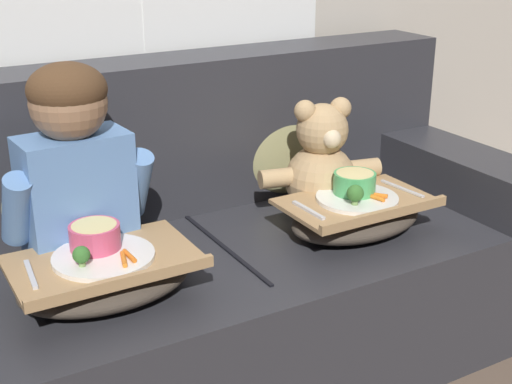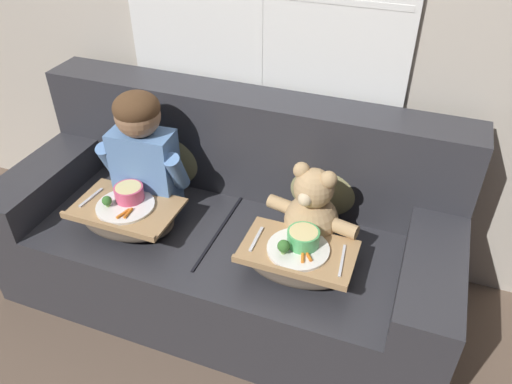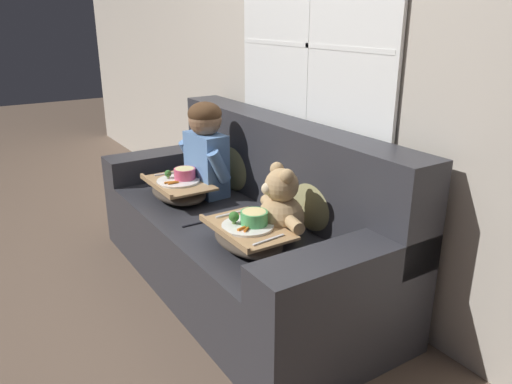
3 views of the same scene
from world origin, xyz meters
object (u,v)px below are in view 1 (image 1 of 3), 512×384
Objects in this scene: couch at (207,263)px; throw_pillow_behind_teddy at (285,141)px; teddy_bear at (322,167)px; lap_tray_teddy at (356,213)px; lap_tray_child at (105,274)px; child_figure at (74,161)px; throw_pillow_behind_child at (56,181)px.

couch is 0.50m from throw_pillow_behind_teddy.
couch is 0.46m from teddy_bear.
lap_tray_child is at bearing 179.91° from lap_tray_teddy.
teddy_bear reaches higher than lap_tray_child.
lap_tray_teddy is (0.38, -0.22, 0.16)m from couch.
child_figure is 1.38× the size of teddy_bear.
lap_tray_child is at bearing -90.10° from throw_pillow_behind_child.
throw_pillow_behind_teddy is 0.80m from child_figure.
teddy_bear is at bearing 90.46° from lap_tray_teddy.
teddy_bear is at bearing -0.30° from child_figure.
lap_tray_teddy is at bearing -89.54° from teddy_bear.
throw_pillow_behind_child is 0.86m from lap_tray_teddy.
lap_tray_child is (-0.00, -0.18, -0.24)m from child_figure.
child_figure is 0.30m from lap_tray_child.
lap_tray_child is at bearing -90.24° from child_figure.
child_figure is (0.00, -0.21, 0.12)m from throw_pillow_behind_child.
throw_pillow_behind_child reaches higher than lap_tray_child.
throw_pillow_behind_child is at bearing 152.78° from lap_tray_teddy.
throw_pillow_behind_teddy is 0.65× the size of child_figure.
child_figure is at bearing 179.70° from teddy_bear.
child_figure reaches higher than throw_pillow_behind_child.
throw_pillow_behind_teddy is at bearing 89.72° from teddy_bear.
couch is at bearing 6.01° from child_figure.
throw_pillow_behind_child is (-0.38, 0.17, 0.28)m from couch.
lap_tray_teddy is (0.00, -0.39, -0.11)m from throw_pillow_behind_teddy.
throw_pillow_behind_child is at bearing 89.90° from lap_tray_child.
child_figure reaches higher than teddy_bear.
child_figure is 1.24× the size of lap_tray_child.
throw_pillow_behind_child is at bearing 90.02° from child_figure.
teddy_bear is (0.38, -0.04, 0.25)m from couch.
throw_pillow_behind_teddy is at bearing 15.31° from child_figure.
throw_pillow_behind_teddy is at bearing 23.86° from couch.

